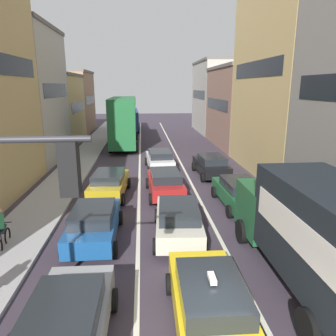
% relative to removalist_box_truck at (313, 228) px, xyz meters
% --- Properties ---
extents(sidewalk_left, '(2.60, 64.00, 0.14)m').
position_rel_removalist_box_truck_xyz_m(sidewalk_left, '(-10.40, 17.10, -1.90)').
color(sidewalk_left, '#A4A4A4').
rests_on(sidewalk_left, ground).
extents(lane_stripe_left, '(0.16, 60.00, 0.01)m').
position_rel_removalist_box_truck_xyz_m(lane_stripe_left, '(-5.40, 17.10, -1.97)').
color(lane_stripe_left, silver).
rests_on(lane_stripe_left, ground).
extents(lane_stripe_right, '(0.16, 60.00, 0.01)m').
position_rel_removalist_box_truck_xyz_m(lane_stripe_right, '(-2.00, 17.10, -1.97)').
color(lane_stripe_right, silver).
rests_on(lane_stripe_right, ground).
extents(building_row_left, '(7.20, 43.90, 13.53)m').
position_rel_removalist_box_truck_xyz_m(building_row_left, '(-15.70, 17.47, 3.27)').
color(building_row_left, '#936B5B').
rests_on(building_row_left, ground).
extents(building_row_right, '(7.20, 43.90, 13.60)m').
position_rel_removalist_box_truck_xyz_m(building_row_right, '(6.20, 17.71, 3.58)').
color(building_row_right, '#B2ADA3').
rests_on(building_row_right, ground).
extents(removalist_box_truck, '(2.70, 7.71, 3.58)m').
position_rel_removalist_box_truck_xyz_m(removalist_box_truck, '(0.00, 0.00, 0.00)').
color(removalist_box_truck, '#1E5933').
rests_on(removalist_box_truck, ground).
extents(taxi_centre_lane_front, '(2.12, 4.33, 1.66)m').
position_rel_removalist_box_truck_xyz_m(taxi_centre_lane_front, '(-3.50, -1.60, -1.18)').
color(taxi_centre_lane_front, yellow).
rests_on(taxi_centre_lane_front, ground).
extents(sedan_left_lane_front, '(2.11, 4.33, 1.49)m').
position_rel_removalist_box_truck_xyz_m(sedan_left_lane_front, '(-6.99, -2.17, -1.18)').
color(sedan_left_lane_front, gray).
rests_on(sedan_left_lane_front, ground).
extents(sedan_centre_lane_second, '(2.29, 4.41, 1.49)m').
position_rel_removalist_box_truck_xyz_m(sedan_centre_lane_second, '(-3.71, 3.65, -1.18)').
color(sedan_centre_lane_second, beige).
rests_on(sedan_centre_lane_second, ground).
extents(wagon_left_lane_second, '(2.08, 4.31, 1.49)m').
position_rel_removalist_box_truck_xyz_m(wagon_left_lane_second, '(-7.17, 3.59, -1.18)').
color(wagon_left_lane_second, '#194C8C').
rests_on(wagon_left_lane_second, ground).
extents(hatchback_centre_lane_third, '(2.22, 4.38, 1.49)m').
position_rel_removalist_box_truck_xyz_m(hatchback_centre_lane_third, '(-3.88, 8.90, -1.18)').
color(hatchback_centre_lane_third, '#A51E1E').
rests_on(hatchback_centre_lane_third, ground).
extents(sedan_left_lane_third, '(2.30, 4.42, 1.49)m').
position_rel_removalist_box_truck_xyz_m(sedan_left_lane_third, '(-7.09, 9.03, -1.18)').
color(sedan_left_lane_third, '#B29319').
rests_on(sedan_left_lane_third, ground).
extents(coupe_centre_lane_fourth, '(2.25, 4.39, 1.49)m').
position_rel_removalist_box_truck_xyz_m(coupe_centre_lane_fourth, '(-3.85, 14.85, -1.18)').
color(coupe_centre_lane_fourth, silver).
rests_on(coupe_centre_lane_fourth, ground).
extents(sedan_right_lane_behind_truck, '(2.16, 4.35, 1.49)m').
position_rel_removalist_box_truck_xyz_m(sedan_right_lane_behind_truck, '(-0.15, 6.86, -1.18)').
color(sedan_right_lane_behind_truck, '#19592D').
rests_on(sedan_right_lane_behind_truck, ground).
extents(wagon_right_lane_far, '(2.21, 4.37, 1.49)m').
position_rel_removalist_box_truck_xyz_m(wagon_right_lane_far, '(-0.34, 12.79, -1.18)').
color(wagon_right_lane_far, black).
rests_on(wagon_right_lane_far, ground).
extents(bus_mid_queue_primary, '(2.91, 10.53, 5.06)m').
position_rel_removalist_box_truck_xyz_m(bus_mid_queue_primary, '(-7.05, 24.90, 0.86)').
color(bus_mid_queue_primary, '#1E6033').
rests_on(bus_mid_queue_primary, ground).
extents(bus_far_queue_secondary, '(3.06, 10.58, 2.90)m').
position_rel_removalist_box_truck_xyz_m(bus_far_queue_secondary, '(-6.99, 37.48, -0.21)').
color(bus_far_queue_secondary, navy).
rests_on(bus_far_queue_secondary, ground).
extents(cyclist_on_sidewalk, '(0.50, 1.73, 1.72)m').
position_rel_removalist_box_truck_xyz_m(cyclist_on_sidewalk, '(-10.56, 3.05, -1.12)').
color(cyclist_on_sidewalk, black).
rests_on(cyclist_on_sidewalk, ground).
extents(pedestrian_far_sidewalk, '(0.34, 0.50, 1.66)m').
position_rel_removalist_box_truck_xyz_m(pedestrian_far_sidewalk, '(-10.05, 14.98, -1.03)').
color(pedestrian_far_sidewalk, '#262D47').
rests_on(pedestrian_far_sidewalk, ground).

